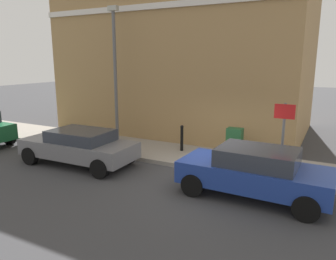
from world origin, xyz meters
TOP-DOWN VIEW (x-y plane):
  - ground at (0.00, 0.00)m, footprint 80.00×80.00m
  - sidewalk at (1.94, 6.00)m, footprint 2.53×30.00m
  - corner_building at (7.05, 3.91)m, footprint 7.81×11.83m
  - car_blue at (-0.52, -1.38)m, footprint 1.90×4.06m
  - car_grey at (-0.60, 4.83)m, footprint 1.91×4.26m
  - utility_cabinet at (2.16, -0.05)m, footprint 0.46×0.61m
  - bollard_near_cabinet at (2.26, 2.10)m, footprint 0.14×0.14m
  - street_sign at (1.04, -1.84)m, footprint 0.08×0.60m
  - lamppost at (2.34, 5.31)m, footprint 0.20×0.44m

SIDE VIEW (x-z plane):
  - ground at x=0.00m, z-range 0.00..0.00m
  - sidewalk at x=1.94m, z-range 0.00..0.15m
  - utility_cabinet at x=2.16m, z-range 0.11..1.26m
  - car_grey at x=-0.60m, z-range 0.05..1.33m
  - bollard_near_cabinet at x=2.26m, z-range 0.19..1.22m
  - car_blue at x=-0.52m, z-range 0.04..1.43m
  - street_sign at x=1.04m, z-range 0.51..2.81m
  - lamppost at x=2.34m, z-range 0.44..6.16m
  - corner_building at x=7.05m, z-range 0.00..8.73m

